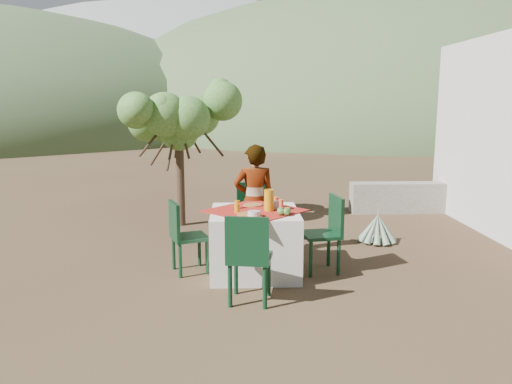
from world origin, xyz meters
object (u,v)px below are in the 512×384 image
at_px(juice_pitcher, 269,200).
at_px(chair_near, 249,255).
at_px(shrub_tree, 183,126).
at_px(chair_far, 254,213).
at_px(chair_right, 327,230).
at_px(agave, 378,229).
at_px(chair_left, 184,234).
at_px(table, 255,242).
at_px(person, 255,201).

bearing_deg(juice_pitcher, chair_near, -105.77).
height_order(chair_near, shrub_tree, shrub_tree).
bearing_deg(chair_near, chair_far, -83.78).
relative_size(chair_right, agave, 1.54).
height_order(chair_left, chair_right, chair_right).
height_order(chair_near, juice_pitcher, juice_pitcher).
relative_size(chair_far, chair_near, 0.99).
distance_m(table, shrub_tree, 2.94).
distance_m(table, chair_far, 1.00).
distance_m(chair_near, chair_left, 1.23).
distance_m(chair_left, person, 1.08).
xyz_separation_m(agave, juice_pitcher, (-1.65, -1.27, 0.69)).
distance_m(shrub_tree, agave, 3.44).
relative_size(chair_right, juice_pitcher, 3.67).
relative_size(table, agave, 2.19).
relative_size(table, shrub_tree, 0.63).
distance_m(chair_far, person, 0.43).
bearing_deg(chair_right, chair_far, -148.46).
height_order(person, agave, person).
height_order(table, chair_right, chair_right).
bearing_deg(chair_left, chair_near, -163.20).
bearing_deg(shrub_tree, chair_far, -53.01).
xyz_separation_m(person, juice_pitcher, (0.15, -0.67, 0.15)).
bearing_deg(chair_right, chair_left, -99.62).
bearing_deg(person, table, 84.08).
bearing_deg(chair_left, shrub_tree, -15.23).
bearing_deg(chair_far, agave, -4.86).
bearing_deg(juice_pitcher, agave, 37.54).
relative_size(table, person, 0.88).
distance_m(chair_right, juice_pitcher, 0.79).
distance_m(chair_left, shrub_tree, 2.68).
bearing_deg(juice_pitcher, chair_far, 98.04).
bearing_deg(juice_pitcher, person, 102.27).
bearing_deg(juice_pitcher, shrub_tree, 116.49).
bearing_deg(chair_far, table, -103.57).
distance_m(chair_near, juice_pitcher, 1.01).
distance_m(chair_far, shrub_tree, 2.12).
distance_m(table, chair_left, 0.85).
distance_m(chair_far, agave, 1.84).
xyz_separation_m(chair_far, shrub_tree, (-1.09, 1.44, 1.12)).
bearing_deg(agave, chair_near, -131.24).
xyz_separation_m(table, person, (0.02, 0.63, 0.36)).
bearing_deg(chair_far, shrub_tree, 114.47).
xyz_separation_m(chair_left, person, (0.86, 0.60, 0.26)).
bearing_deg(chair_right, person, -135.26).
distance_m(chair_far, chair_near, 1.94).
height_order(shrub_tree, juice_pitcher, shrub_tree).
bearing_deg(chair_left, agave, -86.29).
bearing_deg(table, chair_right, 1.95).
xyz_separation_m(chair_left, agave, (2.66, 1.20, -0.28)).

